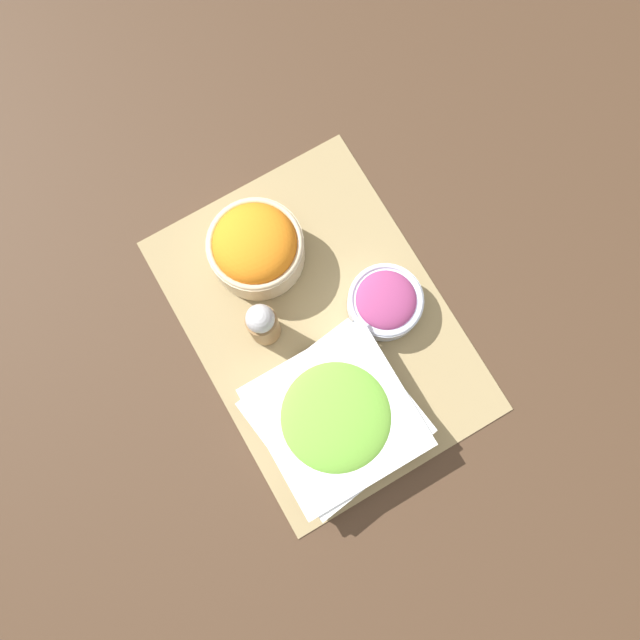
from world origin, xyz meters
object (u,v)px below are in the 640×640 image
object	(u,v)px
onion_bowl	(385,302)
lettuce_bowl	(336,418)
carrot_bowl	(256,247)
pepper_shaker	(263,324)

from	to	relation	value
onion_bowl	lettuce_bowl	distance (m)	0.18
carrot_bowl	onion_bowl	distance (m)	0.21
lettuce_bowl	pepper_shaker	size ratio (longest dim) A/B	1.95
pepper_shaker	onion_bowl	bearing A→B (deg)	-107.60
lettuce_bowl	carrot_bowl	bearing A→B (deg)	-4.89
carrot_bowl	lettuce_bowl	bearing A→B (deg)	175.11
carrot_bowl	lettuce_bowl	world-z (taller)	carrot_bowl
onion_bowl	lettuce_bowl	bearing A→B (deg)	126.19
carrot_bowl	onion_bowl	xyz separation A→B (m)	(-0.16, -0.13, -0.02)
lettuce_bowl	pepper_shaker	bearing A→B (deg)	8.32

